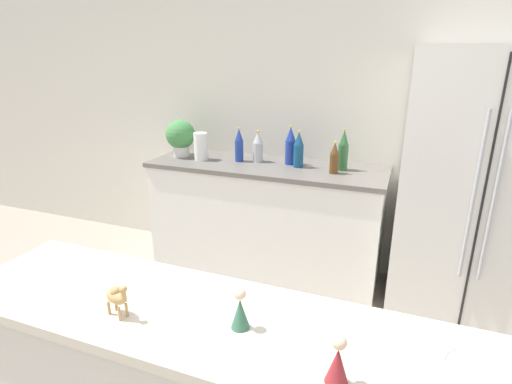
# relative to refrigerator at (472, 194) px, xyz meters

# --- Properties ---
(wall_back) EXTENTS (8.00, 0.06, 2.55)m
(wall_back) POSITION_rel_refrigerator_xyz_m (-1.04, 0.41, 0.38)
(wall_back) COLOR silver
(wall_back) RESTS_ON ground_plane
(back_counter) EXTENTS (1.86, 0.63, 0.93)m
(back_counter) POSITION_rel_refrigerator_xyz_m (-1.45, 0.08, -0.43)
(back_counter) COLOR white
(back_counter) RESTS_ON ground_plane
(refrigerator) EXTENTS (0.90, 0.76, 1.79)m
(refrigerator) POSITION_rel_refrigerator_xyz_m (0.00, 0.00, 0.00)
(refrigerator) COLOR silver
(refrigerator) RESTS_ON ground_plane
(potted_plant) EXTENTS (0.24, 0.24, 0.31)m
(potted_plant) POSITION_rel_refrigerator_xyz_m (-2.21, 0.09, 0.21)
(potted_plant) COLOR silver
(potted_plant) RESTS_ON back_counter
(paper_towel_roll) EXTENTS (0.11, 0.11, 0.22)m
(paper_towel_roll) POSITION_rel_refrigerator_xyz_m (-1.99, 0.04, 0.15)
(paper_towel_roll) COLOR white
(paper_towel_roll) RESTS_ON back_counter
(back_bottle_0) EXTENTS (0.08, 0.08, 0.25)m
(back_bottle_0) POSITION_rel_refrigerator_xyz_m (-1.53, 0.14, 0.15)
(back_bottle_0) COLOR #B2B7BC
(back_bottle_0) RESTS_ON back_counter
(back_bottle_1) EXTENTS (0.06, 0.06, 0.23)m
(back_bottle_1) POSITION_rel_refrigerator_xyz_m (-0.90, 0.02, 0.15)
(back_bottle_1) COLOR brown
(back_bottle_1) RESTS_ON back_counter
(back_bottle_2) EXTENTS (0.07, 0.07, 0.31)m
(back_bottle_2) POSITION_rel_refrigerator_xyz_m (-0.86, 0.14, 0.18)
(back_bottle_2) COLOR #2D6033
(back_bottle_2) RESTS_ON back_counter
(back_bottle_3) EXTENTS (0.08, 0.08, 0.30)m
(back_bottle_3) POSITION_rel_refrigerator_xyz_m (-1.27, 0.16, 0.18)
(back_bottle_3) COLOR navy
(back_bottle_3) RESTS_ON back_counter
(back_bottle_4) EXTENTS (0.08, 0.08, 0.28)m
(back_bottle_4) POSITION_rel_refrigerator_xyz_m (-1.19, 0.10, 0.17)
(back_bottle_4) COLOR navy
(back_bottle_4) RESTS_ON back_counter
(back_bottle_5) EXTENTS (0.07, 0.07, 0.27)m
(back_bottle_5) POSITION_rel_refrigerator_xyz_m (-1.68, 0.10, 0.17)
(back_bottle_5) COLOR navy
(back_bottle_5) RESTS_ON back_counter
(fruit_bowl) EXTENTS (0.20, 0.20, 0.05)m
(fruit_bowl) POSITION_rel_refrigerator_xyz_m (-0.19, -1.86, 0.11)
(fruit_bowl) COLOR white
(fruit_bowl) RESTS_ON bar_counter
(camel_figurine) EXTENTS (0.10, 0.06, 0.12)m
(camel_figurine) POSITION_rel_refrigerator_xyz_m (-1.19, -1.95, 0.15)
(camel_figurine) COLOR tan
(camel_figurine) RESTS_ON bar_counter
(wise_man_figurine_blue) EXTENTS (0.06, 0.06, 0.13)m
(wise_man_figurine_blue) POSITION_rel_refrigerator_xyz_m (-0.82, -1.87, 0.14)
(wise_man_figurine_blue) COLOR #33664C
(wise_man_figurine_blue) RESTS_ON bar_counter
(wise_man_figurine_crimson) EXTENTS (0.06, 0.06, 0.14)m
(wise_man_figurine_crimson) POSITION_rel_refrigerator_xyz_m (-0.52, -1.98, 0.14)
(wise_man_figurine_crimson) COLOR maroon
(wise_man_figurine_crimson) RESTS_ON bar_counter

